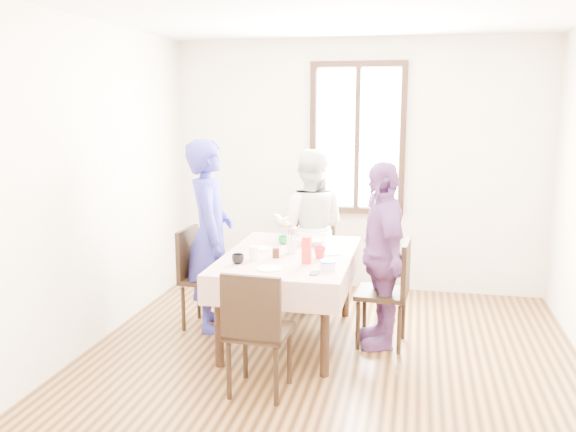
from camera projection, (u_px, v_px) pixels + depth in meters
The scene contains 29 objects.
ground at pixel (324, 372), 4.61m from camera, with size 4.50×4.50×0.00m, color #321D0E.
back_wall at pixel (357, 166), 6.52m from camera, with size 4.00×4.00×0.00m, color beige.
window_frame at pixel (357, 139), 6.45m from camera, with size 1.02×0.06×1.62m, color black.
window_pane at pixel (357, 139), 6.46m from camera, with size 0.90×0.02×1.50m, color white.
dining_table at pixel (289, 297), 5.21m from camera, with size 0.95×1.45×0.75m, color black.
tablecloth at pixel (289, 255), 5.14m from camera, with size 1.07×1.57×0.01m, color #571109.
chair_left at pixel (208, 278), 5.49m from camera, with size 0.42×0.42×0.91m, color black.
chair_right at pixel (382, 293), 5.07m from camera, with size 0.42×0.42×0.91m, color black.
chair_far at pixel (310, 259), 6.15m from camera, with size 0.42×0.42×0.91m, color black.
chair_near at pixel (260, 331), 4.23m from camera, with size 0.42×0.42×0.91m, color black.
person_left at pixel (209, 235), 5.41m from camera, with size 0.63×0.41×1.72m, color navy.
person_far at pixel (309, 228), 6.07m from camera, with size 0.77×0.60×1.58m, color silver.
person_right at pixel (381, 255), 5.02m from camera, with size 0.92×0.38×1.56m, color #64376E.
mug_black at pixel (238, 259), 4.82m from camera, with size 0.10×0.10×0.08m, color black.
mug_flag at pixel (320, 253), 4.98m from camera, with size 0.10×0.10×0.09m, color red.
mug_green at pixel (284, 240), 5.48m from camera, with size 0.09×0.09×0.07m, color #0C7226.
serving_bowl at pixel (313, 242), 5.46m from camera, with size 0.23×0.23×0.06m, color white.
juice_carton at pixel (307, 250), 4.81m from camera, with size 0.07×0.07×0.22m, color red.
butter_tub at pixel (328, 266), 4.65m from camera, with size 0.12×0.12×0.06m, color white.
jam_jar at pixel (276, 253), 5.00m from camera, with size 0.06×0.06×0.08m, color black.
drinking_glass at pixel (254, 253), 4.94m from camera, with size 0.08×0.08×0.11m, color silver.
smartphone at pixel (315, 273), 4.55m from camera, with size 0.06×0.13×0.01m, color black.
flower_vase at pixel (291, 245), 5.14m from camera, with size 0.08×0.08×0.15m, color silver.
plate_left at pixel (260, 248), 5.31m from camera, with size 0.20×0.20×0.01m, color white.
plate_right at pixel (329, 253), 5.16m from camera, with size 0.20×0.20×0.01m, color white.
plate_far at pixel (304, 239), 5.66m from camera, with size 0.20×0.20×0.01m, color white.
plate_near at pixel (269, 268), 4.66m from camera, with size 0.20×0.20×0.01m, color white.
butter_lid at pixel (328, 261), 4.65m from camera, with size 0.12×0.12×0.01m, color blue.
flower_bunch at pixel (291, 230), 5.11m from camera, with size 0.09×0.09×0.10m, color yellow, non-canonical shape.
Camera 1 is at (0.64, -4.27, 2.03)m, focal length 37.62 mm.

